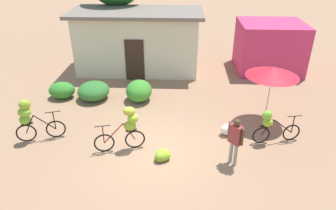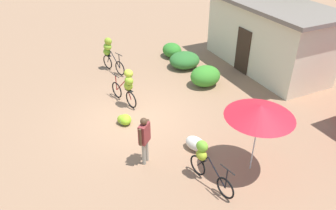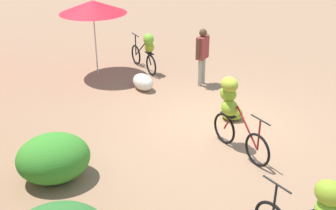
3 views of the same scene
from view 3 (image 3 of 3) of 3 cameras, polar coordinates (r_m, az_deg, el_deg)
name	(u,v)px [view 3 (image 3 of 3)]	position (r m, az deg, el deg)	size (l,w,h in m)	color
ground_plane	(218,125)	(9.48, 6.87, -2.80)	(60.00, 60.00, 0.00)	#977053
hedge_bush_mid	(54,158)	(7.71, -15.47, -7.05)	(1.10, 1.30, 0.87)	#3B8A2A
market_umbrella	(93,7)	(11.90, -10.31, 13.15)	(1.87, 1.87, 2.18)	beige
bicycle_near_pile	(233,109)	(8.27, 8.88, -0.52)	(1.62, 0.57, 1.52)	black
bicycle_center_loaded	(146,50)	(12.30, -2.98, 7.58)	(1.68, 0.46, 1.23)	black
banana_pile_on_ground	(232,113)	(9.73, 8.77, -1.03)	(0.59, 0.57, 0.35)	#8CC425
produce_sack	(143,82)	(11.20, -3.47, 3.17)	(0.70, 0.44, 0.44)	silver
person_vendor	(202,51)	(11.30, 4.75, 7.37)	(0.41, 0.46, 1.59)	gray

